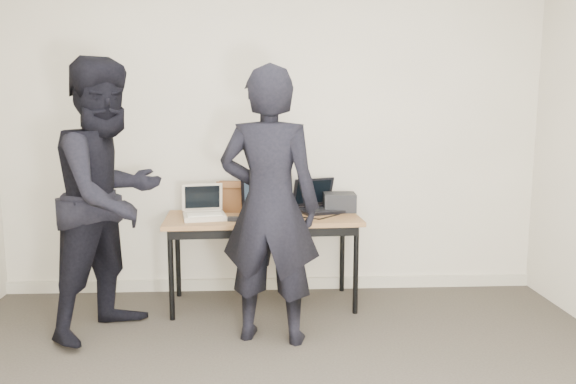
{
  "coord_description": "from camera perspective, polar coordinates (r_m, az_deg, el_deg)",
  "views": [
    {
      "loc": [
        -0.1,
        -2.44,
        1.58
      ],
      "look_at": [
        0.1,
        1.6,
        0.95
      ],
      "focal_mm": 35.0,
      "sensor_mm": 36.0,
      "label": 1
    }
  ],
  "objects": [
    {
      "name": "room",
      "position": [
        2.45,
        -0.45,
        3.5
      ],
      "size": [
        4.6,
        4.6,
        2.8
      ],
      "color": "#39332B",
      "rests_on": "ground"
    },
    {
      "name": "laptop_right",
      "position": [
        4.6,
        3.12,
        -1.2
      ],
      "size": [
        0.45,
        0.45,
        0.26
      ],
      "rotation": [
        0.0,
        0.0,
        0.36
      ],
      "color": "black",
      "rests_on": "desk"
    },
    {
      "name": "cables",
      "position": [
        4.36,
        -2.28,
        -2.5
      ],
      "size": [
        1.15,
        0.35,
        0.01
      ],
      "rotation": [
        0.0,
        0.0,
        -0.15
      ],
      "color": "silver",
      "rests_on": "desk"
    },
    {
      "name": "equipment_box",
      "position": [
        4.6,
        5.25,
        -1.03
      ],
      "size": [
        0.26,
        0.23,
        0.15
      ],
      "primitive_type": "cube",
      "rotation": [
        0.0,
        0.0,
        -0.04
      ],
      "color": "black",
      "rests_on": "desk"
    },
    {
      "name": "leather_satchel",
      "position": [
        4.59,
        -4.87,
        -0.39
      ],
      "size": [
        0.38,
        0.22,
        0.25
      ],
      "rotation": [
        0.0,
        0.0,
        -0.13
      ],
      "color": "brown",
      "rests_on": "desk"
    },
    {
      "name": "laptop_beige",
      "position": [
        4.36,
        -8.55,
        -1.96
      ],
      "size": [
        0.36,
        0.36,
        0.25
      ],
      "rotation": [
        0.0,
        0.0,
        0.19
      ],
      "color": "#B8AB93",
      "rests_on": "desk"
    },
    {
      "name": "desk",
      "position": [
        4.39,
        -2.58,
        -3.24
      ],
      "size": [
        1.53,
        0.72,
        0.72
      ],
      "rotation": [
        0.0,
        0.0,
        0.05
      ],
      "color": "brown",
      "rests_on": "ground"
    },
    {
      "name": "tissue",
      "position": [
        4.57,
        -4.52,
        1.57
      ],
      "size": [
        0.13,
        0.1,
        0.08
      ],
      "primitive_type": "ellipsoid",
      "rotation": [
        0.0,
        0.0,
        -0.03
      ],
      "color": "white",
      "rests_on": "leather_satchel"
    },
    {
      "name": "laptop_center",
      "position": [
        4.37,
        -2.45,
        -1.64
      ],
      "size": [
        0.4,
        0.38,
        0.29
      ],
      "rotation": [
        0.0,
        0.0,
        -0.06
      ],
      "color": "black",
      "rests_on": "desk"
    },
    {
      "name": "baseboard",
      "position": [
        4.92,
        -1.55,
        -9.29
      ],
      "size": [
        4.5,
        0.03,
        0.1
      ],
      "primitive_type": "cube",
      "color": "#BBB39B",
      "rests_on": "ground"
    },
    {
      "name": "person_observer",
      "position": [
        4.03,
        -17.64,
        -0.58
      ],
      "size": [
        1.09,
        1.16,
        1.9
      ],
      "primitive_type": "imported",
      "rotation": [
        0.0,
        0.0,
        1.02
      ],
      "color": "black",
      "rests_on": "ground"
    },
    {
      "name": "person_typist",
      "position": [
        3.7,
        -1.9,
        -1.46
      ],
      "size": [
        0.75,
        0.58,
        1.84
      ],
      "primitive_type": "imported",
      "rotation": [
        0.0,
        0.0,
        2.91
      ],
      "color": "black",
      "rests_on": "ground"
    },
    {
      "name": "power_brick",
      "position": [
        4.22,
        -5.57,
        -2.74
      ],
      "size": [
        0.09,
        0.06,
        0.03
      ],
      "primitive_type": "cube",
      "rotation": [
        0.0,
        0.0,
        -0.11
      ],
      "color": "black",
      "rests_on": "desk"
    }
  ]
}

